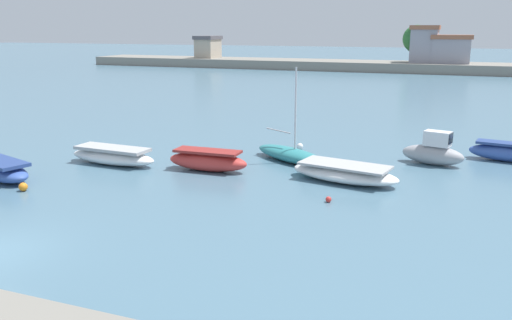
% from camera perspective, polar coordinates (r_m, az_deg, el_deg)
% --- Properties ---
extents(moored_boat_1, '(4.64, 2.98, 1.01)m').
position_cam_1_polar(moored_boat_1, '(29.80, -25.45, -1.01)').
color(moored_boat_1, '#3856A8').
rests_on(moored_boat_1, ground).
extents(moored_boat_2, '(5.49, 1.97, 0.97)m').
position_cam_1_polar(moored_boat_2, '(31.05, -14.97, 0.41)').
color(moored_boat_2, white).
rests_on(moored_boat_2, ground).
extents(moored_boat_3, '(4.49, 1.53, 1.13)m').
position_cam_1_polar(moored_boat_3, '(28.73, -5.15, -0.07)').
color(moored_boat_3, '#C63833').
rests_on(moored_boat_3, ground).
extents(moored_boat_4, '(5.34, 3.98, 5.36)m').
position_cam_1_polar(moored_boat_4, '(30.69, 3.64, 0.61)').
color(moored_boat_4, teal).
rests_on(moored_boat_4, ground).
extents(moored_boat_5, '(5.81, 3.14, 0.89)m').
position_cam_1_polar(moored_boat_5, '(26.98, 9.39, -1.38)').
color(moored_boat_5, white).
rests_on(moored_boat_5, ground).
extents(moored_boat_6, '(3.64, 2.06, 1.90)m').
position_cam_1_polar(moored_boat_6, '(31.47, 18.33, 0.80)').
color(moored_boat_6, '#9E9EA3').
rests_on(moored_boat_6, ground).
extents(moored_boat_7, '(4.14, 1.89, 1.08)m').
position_cam_1_polar(moored_boat_7, '(33.85, 24.99, 0.76)').
color(moored_boat_7, '#3856A8').
rests_on(moored_boat_7, ground).
extents(mooring_buoy_0, '(0.26, 0.26, 0.26)m').
position_cam_1_polar(mooring_buoy_0, '(23.79, 7.70, -4.16)').
color(mooring_buoy_0, red).
rests_on(mooring_buoy_0, ground).
extents(mooring_buoy_2, '(0.41, 0.41, 0.41)m').
position_cam_1_polar(mooring_buoy_2, '(27.39, -23.49, -2.63)').
color(mooring_buoy_2, orange).
rests_on(mooring_buoy_2, ground).
extents(mooring_buoy_3, '(0.40, 0.40, 0.40)m').
position_cam_1_polar(mooring_buoy_3, '(33.78, 4.69, 1.46)').
color(mooring_buoy_3, white).
rests_on(mooring_buoy_3, ground).
extents(distant_shoreline, '(111.74, 9.74, 7.88)m').
position_cam_1_polar(distant_shoreline, '(97.74, 13.49, 10.15)').
color(distant_shoreline, gray).
rests_on(distant_shoreline, ground).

